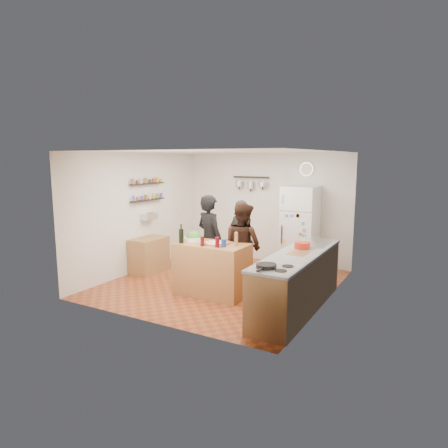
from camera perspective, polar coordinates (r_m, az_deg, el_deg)
The scene contains 26 objects.
room_shell at distance 7.81m, azimuth 1.03°, elevation 1.02°, with size 4.20×4.20×4.20m.
prep_island at distance 7.09m, azimuth -1.69°, elevation -6.41°, with size 1.25×0.72×0.91m, color #9E5F3A.
pizza_board at distance 6.92m, azimuth -1.23°, elevation -2.84°, with size 0.42×0.34×0.02m, color brown.
pizza at distance 6.92m, azimuth -1.23°, elevation -2.68°, with size 0.34×0.34×0.02m, color beige.
salad_bowl at distance 7.24m, azimuth -4.36°, elevation -2.14°, with size 0.33×0.33×0.07m, color white.
wine_bottle at distance 7.05m, azimuth -6.13°, elevation -1.72°, with size 0.08×0.08×0.25m, color black.
wine_glass_near at distance 6.79m, azimuth -3.12°, elevation -2.49°, with size 0.07×0.07×0.16m, color #560807.
wine_glass_far at distance 6.69m, azimuth -0.98°, elevation -2.61°, with size 0.07×0.07×0.17m, color #54070F.
pepper_mill at distance 6.79m, azimuth 1.76°, elevation -2.33°, with size 0.06×0.06×0.19m, color #A26844.
salt_canister at distance 6.72m, azimuth -0.05°, elevation -2.73°, with size 0.08×0.08×0.13m, color navy.
person_left at distance 7.59m, azimuth -2.06°, elevation -2.24°, with size 0.62×0.41×1.71m, color black.
person_center at distance 7.31m, azimuth 2.71°, elevation -3.16°, with size 0.78×0.60×1.60m, color black.
person_back at distance 7.83m, azimuth 2.43°, elevation -2.36°, with size 0.93×0.39×1.59m, color #322F2C.
counter_run at distance 6.48m, azimuth 10.45°, elevation -8.15°, with size 0.63×2.63×0.90m, color #9E7042.
stove_top at distance 5.50m, azimuth 7.36°, elevation -6.27°, with size 0.60×0.62×0.02m, color white.
skillet at distance 5.45m, azimuth 6.05°, elevation -5.98°, with size 0.28×0.28×0.05m, color black.
sink at distance 7.15m, azimuth 12.78°, elevation -2.72°, with size 0.50×0.80×0.03m, color silver.
cutting_board at distance 6.35m, azimuth 10.56°, elevation -4.20°, with size 0.30×0.40×0.02m, color #956136.
red_bowl at distance 6.67m, azimuth 11.12°, elevation -3.01°, with size 0.26×0.26×0.11m, color #B62514.
fridge at distance 8.73m, azimuth 10.80°, elevation -0.58°, with size 0.70×0.68×1.80m, color white.
wall_clock at distance 8.92m, azimuth 11.73°, elevation 7.68°, with size 0.30×0.30×0.03m, color silver.
spice_shelf_lower at distance 8.71m, azimuth -10.84°, elevation 3.38°, with size 0.12×1.00×0.03m, color black.
spice_shelf_upper at distance 8.68m, azimuth -10.91°, elevation 5.68°, with size 0.12×1.00×0.03m, color black.
produce_basket at distance 8.73m, azimuth -10.62°, elevation 1.09°, with size 0.18×0.35×0.14m, color silver.
side_table at distance 8.60m, azimuth -10.66°, elevation -4.37°, with size 0.50×0.80×0.73m, color #A17643.
pot_rack at distance 9.33m, azimuth 3.86°, elevation 6.69°, with size 0.90×0.04×0.04m, color black.
Camera 1 is at (3.66, -6.42, 2.39)m, focal length 32.00 mm.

